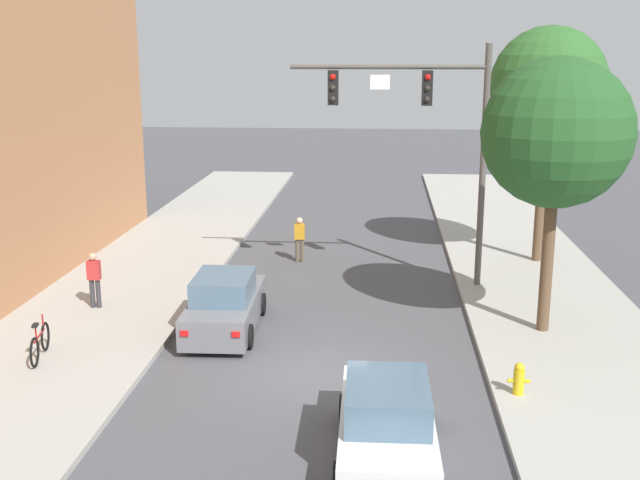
{
  "coord_description": "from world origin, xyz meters",
  "views": [
    {
      "loc": [
        1.47,
        -16.75,
        7.36
      ],
      "look_at": [
        -0.3,
        5.01,
        2.0
      ],
      "focal_mm": 42.84,
      "sensor_mm": 36.0,
      "label": 1
    }
  ],
  "objects_px": {
    "traffic_signal_mast": "(430,122)",
    "car_following_white": "(387,425)",
    "pedestrian_crossing_road": "(300,237)",
    "street_tree_nearest": "(557,134)",
    "pedestrian_sidewalk_left_walker": "(94,277)",
    "fire_hydrant": "(519,379)",
    "car_lead_grey": "(225,305)",
    "bicycle_leaning": "(40,343)",
    "street_tree_second": "(548,86)"
  },
  "relations": [
    {
      "from": "traffic_signal_mast",
      "to": "car_following_white",
      "type": "bearing_deg",
      "value": -96.57
    },
    {
      "from": "pedestrian_crossing_road",
      "to": "street_tree_nearest",
      "type": "distance_m",
      "value": 10.92
    },
    {
      "from": "pedestrian_sidewalk_left_walker",
      "to": "fire_hydrant",
      "type": "height_order",
      "value": "pedestrian_sidewalk_left_walker"
    },
    {
      "from": "car_lead_grey",
      "to": "pedestrian_sidewalk_left_walker",
      "type": "height_order",
      "value": "pedestrian_sidewalk_left_walker"
    },
    {
      "from": "traffic_signal_mast",
      "to": "car_lead_grey",
      "type": "relative_size",
      "value": 1.75
    },
    {
      "from": "car_following_white",
      "to": "pedestrian_sidewalk_left_walker",
      "type": "distance_m",
      "value": 11.39
    },
    {
      "from": "bicycle_leaning",
      "to": "street_tree_second",
      "type": "xyz_separation_m",
      "value": [
        13.75,
        10.18,
        5.74
      ]
    },
    {
      "from": "traffic_signal_mast",
      "to": "fire_hydrant",
      "type": "bearing_deg",
      "value": -78.77
    },
    {
      "from": "car_lead_grey",
      "to": "pedestrian_sidewalk_left_walker",
      "type": "relative_size",
      "value": 2.61
    },
    {
      "from": "pedestrian_crossing_road",
      "to": "car_following_white",
      "type": "bearing_deg",
      "value": -77.33
    },
    {
      "from": "pedestrian_crossing_road",
      "to": "fire_hydrant",
      "type": "bearing_deg",
      "value": -61.39
    },
    {
      "from": "car_lead_grey",
      "to": "pedestrian_crossing_road",
      "type": "height_order",
      "value": "pedestrian_crossing_road"
    },
    {
      "from": "car_lead_grey",
      "to": "street_tree_nearest",
      "type": "distance_m",
      "value": 9.74
    },
    {
      "from": "traffic_signal_mast",
      "to": "street_tree_nearest",
      "type": "distance_m",
      "value": 5.0
    },
    {
      "from": "car_following_white",
      "to": "street_tree_nearest",
      "type": "distance_m",
      "value": 9.3
    },
    {
      "from": "car_lead_grey",
      "to": "pedestrian_sidewalk_left_walker",
      "type": "distance_m",
      "value": 4.24
    },
    {
      "from": "car_following_white",
      "to": "pedestrian_sidewalk_left_walker",
      "type": "height_order",
      "value": "pedestrian_sidewalk_left_walker"
    },
    {
      "from": "traffic_signal_mast",
      "to": "car_following_white",
      "type": "xyz_separation_m",
      "value": [
        -1.26,
        -10.91,
        -4.6
      ]
    },
    {
      "from": "street_tree_nearest",
      "to": "street_tree_second",
      "type": "xyz_separation_m",
      "value": [
        1.21,
        7.17,
        0.9
      ]
    },
    {
      "from": "fire_hydrant",
      "to": "traffic_signal_mast",
      "type": "bearing_deg",
      "value": 101.23
    },
    {
      "from": "car_lead_grey",
      "to": "street_tree_nearest",
      "type": "height_order",
      "value": "street_tree_nearest"
    },
    {
      "from": "street_tree_nearest",
      "to": "bicycle_leaning",
      "type": "bearing_deg",
      "value": -166.52
    },
    {
      "from": "pedestrian_crossing_road",
      "to": "fire_hydrant",
      "type": "xyz_separation_m",
      "value": [
        5.95,
        -10.9,
        -0.41
      ]
    },
    {
      "from": "car_following_white",
      "to": "fire_hydrant",
      "type": "height_order",
      "value": "car_following_white"
    },
    {
      "from": "car_lead_grey",
      "to": "bicycle_leaning",
      "type": "relative_size",
      "value": 2.45
    },
    {
      "from": "traffic_signal_mast",
      "to": "bicycle_leaning",
      "type": "distance_m",
      "value": 12.83
    },
    {
      "from": "car_lead_grey",
      "to": "street_tree_nearest",
      "type": "xyz_separation_m",
      "value": [
        8.54,
        0.35,
        4.66
      ]
    },
    {
      "from": "car_following_white",
      "to": "bicycle_leaning",
      "type": "height_order",
      "value": "car_following_white"
    },
    {
      "from": "car_lead_grey",
      "to": "pedestrian_sidewalk_left_walker",
      "type": "bearing_deg",
      "value": 163.9
    },
    {
      "from": "street_tree_second",
      "to": "car_lead_grey",
      "type": "bearing_deg",
      "value": -142.34
    },
    {
      "from": "pedestrian_sidewalk_left_walker",
      "to": "bicycle_leaning",
      "type": "bearing_deg",
      "value": -89.14
    },
    {
      "from": "traffic_signal_mast",
      "to": "car_following_white",
      "type": "height_order",
      "value": "traffic_signal_mast"
    },
    {
      "from": "car_following_white",
      "to": "street_tree_second",
      "type": "bearing_deg",
      "value": 68.95
    },
    {
      "from": "pedestrian_sidewalk_left_walker",
      "to": "pedestrian_crossing_road",
      "type": "height_order",
      "value": "pedestrian_sidewalk_left_walker"
    },
    {
      "from": "street_tree_nearest",
      "to": "street_tree_second",
      "type": "relative_size",
      "value": 0.88
    },
    {
      "from": "car_following_white",
      "to": "bicycle_leaning",
      "type": "bearing_deg",
      "value": 155.18
    },
    {
      "from": "car_following_white",
      "to": "pedestrian_sidewalk_left_walker",
      "type": "xyz_separation_m",
      "value": [
        -8.4,
        7.69,
        0.34
      ]
    },
    {
      "from": "pedestrian_sidewalk_left_walker",
      "to": "bicycle_leaning",
      "type": "xyz_separation_m",
      "value": [
        0.06,
        -3.83,
        -0.52
      ]
    },
    {
      "from": "fire_hydrant",
      "to": "street_tree_nearest",
      "type": "distance_m",
      "value": 6.5
    },
    {
      "from": "traffic_signal_mast",
      "to": "car_lead_grey",
      "type": "distance_m",
      "value": 8.47
    },
    {
      "from": "car_lead_grey",
      "to": "pedestrian_crossing_road",
      "type": "distance_m",
      "value": 7.27
    },
    {
      "from": "traffic_signal_mast",
      "to": "street_tree_nearest",
      "type": "xyz_separation_m",
      "value": [
        2.94,
        -4.04,
        0.06
      ]
    },
    {
      "from": "pedestrian_sidewalk_left_walker",
      "to": "pedestrian_crossing_road",
      "type": "bearing_deg",
      "value": 48.32
    },
    {
      "from": "car_lead_grey",
      "to": "traffic_signal_mast",
      "type": "bearing_deg",
      "value": 38.08
    },
    {
      "from": "pedestrian_sidewalk_left_walker",
      "to": "traffic_signal_mast",
      "type": "bearing_deg",
      "value": 18.42
    },
    {
      "from": "car_lead_grey",
      "to": "bicycle_leaning",
      "type": "xyz_separation_m",
      "value": [
        -4.0,
        -2.66,
        -0.18
      ]
    },
    {
      "from": "traffic_signal_mast",
      "to": "bicycle_leaning",
      "type": "xyz_separation_m",
      "value": [
        -9.6,
        -7.05,
        -4.78
      ]
    },
    {
      "from": "car_following_white",
      "to": "street_tree_second",
      "type": "relative_size",
      "value": 0.52
    },
    {
      "from": "car_following_white",
      "to": "bicycle_leaning",
      "type": "relative_size",
      "value": 2.44
    },
    {
      "from": "pedestrian_crossing_road",
      "to": "fire_hydrant",
      "type": "relative_size",
      "value": 2.28
    }
  ]
}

